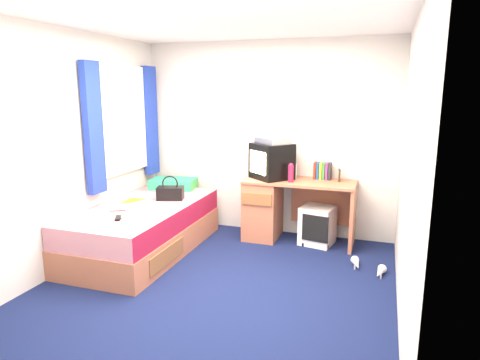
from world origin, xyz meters
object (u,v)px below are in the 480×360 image
(bed, at_px, (144,229))
(pillow, at_px, (173,184))
(towel, at_px, (147,210))
(handbag, at_px, (170,193))
(aerosol_can, at_px, (294,171))
(picture_frame, at_px, (339,175))
(remote_control, at_px, (118,218))
(magazine, at_px, (134,202))
(colour_swatch_fan, at_px, (121,216))
(white_heels, at_px, (368,268))
(crt_tv, at_px, (272,161))
(storage_cube, at_px, (318,225))
(pink_water_bottle, at_px, (291,174))
(water_bottle, at_px, (120,207))
(desk, at_px, (277,206))
(vcr, at_px, (272,140))

(bed, distance_m, pillow, 0.93)
(bed, xyz_separation_m, towel, (0.23, -0.30, 0.33))
(handbag, bearing_deg, pillow, 97.28)
(aerosol_can, bearing_deg, handbag, -154.58)
(picture_frame, relative_size, handbag, 0.41)
(picture_frame, xyz_separation_m, remote_control, (-1.99, -1.56, -0.27))
(magazine, bearing_deg, aerosol_can, 28.23)
(colour_swatch_fan, xyz_separation_m, white_heels, (2.42, 0.67, -0.51))
(colour_swatch_fan, bearing_deg, crt_tv, 48.03)
(magazine, xyz_separation_m, colour_swatch_fan, (0.18, -0.51, -0.00))
(storage_cube, relative_size, pink_water_bottle, 2.30)
(towel, xyz_separation_m, white_heels, (2.20, 0.53, -0.55))
(crt_tv, distance_m, water_bottle, 1.84)
(white_heels, bearing_deg, remote_control, -162.49)
(storage_cube, xyz_separation_m, handbag, (-1.65, -0.55, 0.40))
(storage_cube, relative_size, colour_swatch_fan, 2.07)
(bed, relative_size, handbag, 5.90)
(crt_tv, xyz_separation_m, water_bottle, (-1.36, -1.18, -0.39))
(towel, distance_m, magazine, 0.55)
(bed, distance_m, white_heels, 2.45)
(picture_frame, relative_size, white_heels, 0.37)
(crt_tv, height_order, picture_frame, crt_tv)
(pillow, xyz_separation_m, remote_control, (0.11, -1.40, -0.05))
(handbag, bearing_deg, bed, -133.32)
(desk, xyz_separation_m, pink_water_bottle, (0.19, -0.13, 0.44))
(towel, height_order, colour_swatch_fan, towel)
(vcr, distance_m, white_heels, 1.81)
(bed, height_order, remote_control, remote_control)
(pink_water_bottle, xyz_separation_m, handbag, (-1.33, -0.45, -0.23))
(storage_cube, distance_m, white_heels, 0.92)
(bed, xyz_separation_m, pillow, (-0.07, 0.87, 0.33))
(remote_control, bearing_deg, colour_swatch_fan, 77.75)
(pillow, relative_size, water_bottle, 2.86)
(handbag, distance_m, water_bottle, 0.66)
(towel, relative_size, water_bottle, 1.62)
(desk, relative_size, aerosol_can, 6.73)
(bed, relative_size, storage_cube, 4.40)
(towel, bearing_deg, storage_cube, 36.79)
(storage_cube, bearing_deg, handbag, -150.58)
(bed, xyz_separation_m, crt_tv, (1.23, 0.91, 0.70))
(desk, xyz_separation_m, vcr, (-0.07, 0.00, 0.81))
(water_bottle, bearing_deg, aerosol_can, 37.03)
(towel, distance_m, water_bottle, 0.36)
(pink_water_bottle, xyz_separation_m, white_heels, (0.93, -0.56, -0.81))
(storage_cube, height_order, water_bottle, water_bottle)
(aerosol_can, xyz_separation_m, remote_control, (-1.47, -1.50, -0.30))
(pillow, distance_m, vcr, 1.45)
(white_heels, bearing_deg, water_bottle, -169.25)
(desk, relative_size, remote_control, 8.12)
(towel, bearing_deg, vcr, 50.53)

